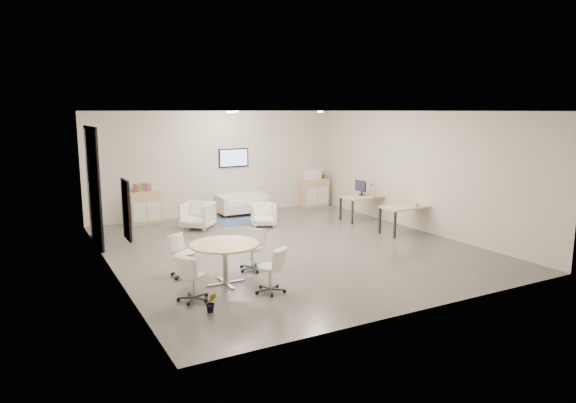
% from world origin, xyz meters
% --- Properties ---
extents(room_shell, '(9.60, 10.60, 4.80)m').
position_xyz_m(room_shell, '(0.00, 0.00, 1.60)').
color(room_shell, '#4E4C48').
rests_on(room_shell, ground).
extents(glass_door, '(0.09, 1.90, 2.85)m').
position_xyz_m(glass_door, '(-3.95, 2.51, 1.50)').
color(glass_door, black).
rests_on(glass_door, room_shell).
extents(artwork, '(0.05, 0.54, 1.04)m').
position_xyz_m(artwork, '(-3.97, -1.60, 1.55)').
color(artwork, black).
rests_on(artwork, room_shell).
extents(wall_tv, '(0.98, 0.06, 0.58)m').
position_xyz_m(wall_tv, '(0.50, 4.46, 1.75)').
color(wall_tv, black).
rests_on(wall_tv, room_shell).
extents(ceiling_spots, '(3.14, 4.14, 0.03)m').
position_xyz_m(ceiling_spots, '(-0.20, 0.83, 3.18)').
color(ceiling_spots, '#FFEAC6').
rests_on(ceiling_spots, room_shell).
extents(sideboard_left, '(0.83, 0.43, 0.93)m').
position_xyz_m(sideboard_left, '(-2.36, 4.26, 0.46)').
color(sideboard_left, '#D4B080').
rests_on(sideboard_left, room_shell).
extents(sideboard_right, '(0.93, 0.45, 0.93)m').
position_xyz_m(sideboard_right, '(3.34, 4.25, 0.47)').
color(sideboard_right, '#D4B080').
rests_on(sideboard_right, room_shell).
extents(books, '(0.48, 0.14, 0.22)m').
position_xyz_m(books, '(-2.40, 4.26, 1.04)').
color(books, red).
rests_on(books, sideboard_left).
extents(printer, '(0.54, 0.46, 0.35)m').
position_xyz_m(printer, '(3.26, 4.25, 1.10)').
color(printer, white).
rests_on(printer, sideboard_right).
extents(loveseat, '(1.51, 0.76, 0.56)m').
position_xyz_m(loveseat, '(0.61, 4.12, 0.31)').
color(loveseat, white).
rests_on(loveseat, room_shell).
extents(blue_rug, '(1.46, 1.03, 0.01)m').
position_xyz_m(blue_rug, '(0.22, 3.15, 0.01)').
color(blue_rug, '#2C4688').
rests_on(blue_rug, room_shell).
extents(armchair_left, '(1.07, 1.06, 0.80)m').
position_xyz_m(armchair_left, '(-1.23, 2.91, 0.40)').
color(armchair_left, white).
rests_on(armchair_left, room_shell).
extents(armchair_right, '(0.86, 0.83, 0.70)m').
position_xyz_m(armchair_right, '(0.49, 2.32, 0.35)').
color(armchair_right, white).
rests_on(armchair_right, room_shell).
extents(desk_rear, '(1.45, 0.82, 0.73)m').
position_xyz_m(desk_rear, '(3.47, 1.61, 0.65)').
color(desk_rear, '#D4B080').
rests_on(desk_rear, room_shell).
extents(desk_front, '(1.44, 0.76, 0.74)m').
position_xyz_m(desk_front, '(3.46, -0.26, 0.66)').
color(desk_front, '#D4B080').
rests_on(desk_front, room_shell).
extents(monitor, '(0.20, 0.50, 0.44)m').
position_xyz_m(monitor, '(3.43, 1.76, 0.96)').
color(monitor, black).
rests_on(monitor, desk_rear).
extents(round_table, '(1.29, 1.29, 0.78)m').
position_xyz_m(round_table, '(-2.27, -1.76, 0.70)').
color(round_table, '#D4B080').
rests_on(round_table, room_shell).
extents(meeting_chairs, '(2.40, 2.40, 0.82)m').
position_xyz_m(meeting_chairs, '(-2.27, -1.76, 0.41)').
color(meeting_chairs, white).
rests_on(meeting_chairs, room_shell).
extents(plant_cabinet, '(0.28, 0.31, 0.22)m').
position_xyz_m(plant_cabinet, '(3.69, 4.24, 1.04)').
color(plant_cabinet, '#3F7F3F').
rests_on(plant_cabinet, sideboard_right).
extents(plant_floor, '(0.25, 0.36, 0.14)m').
position_xyz_m(plant_floor, '(-2.98, -2.95, 0.07)').
color(plant_floor, '#3F7F3F').
rests_on(plant_floor, room_shell).
extents(cup, '(0.16, 0.14, 0.13)m').
position_xyz_m(cup, '(3.57, -0.49, 0.80)').
color(cup, white).
rests_on(cup, desk_front).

